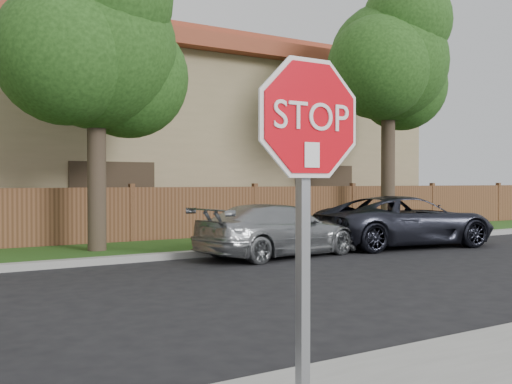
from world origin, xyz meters
TOP-DOWN VIEW (x-y plane):
  - tree_mid at (2.52, 9.57)m, footprint 4.80×3.90m
  - tree_right at (12.02, 9.57)m, footprint 4.80×3.90m
  - stop_sign at (0.32, -1.48)m, footprint 1.01×0.13m
  - sedan_right at (6.05, 7.22)m, footprint 4.45×2.27m
  - sedan_far_right at (10.20, 7.19)m, footprint 5.23×3.04m

SIDE VIEW (x-z plane):
  - sedan_right at x=6.05m, z-range 0.00..1.24m
  - sedan_far_right at x=10.20m, z-range 0.00..1.37m
  - stop_sign at x=0.32m, z-range 0.55..3.11m
  - tree_mid at x=2.52m, z-range 1.20..8.55m
  - tree_right at x=12.02m, z-range 1.47..9.67m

